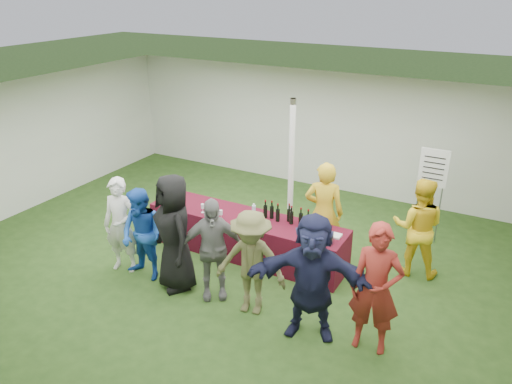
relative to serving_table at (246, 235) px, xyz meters
The scene contains 18 objects.
ground 0.54m from the serving_table, 95.43° to the right, with size 60.00×60.00×0.00m, color #284719.
tent 1.35m from the serving_table, 60.38° to the left, with size 10.00×10.00×10.00m.
serving_table is the anchor object (origin of this frame).
wine_bottles 0.87m from the serving_table, 11.15° to the left, with size 0.86×0.16×0.32m.
wine_glasses 0.57m from the serving_table, 113.84° to the right, with size 2.84×0.14×0.16m.
water_bottle 0.50m from the serving_table, 35.19° to the left, with size 0.07×0.07×0.23m.
bar_towel 1.63m from the serving_table, ahead, with size 0.25×0.18×0.03m, color white.
dump_bucket 1.64m from the serving_table, ahead, with size 0.24×0.24×0.18m, color slate.
wine_list_sign 3.50m from the serving_table, 37.52° to the left, with size 0.50×0.03×1.80m.
staff_pourer 1.43m from the serving_table, 20.67° to the left, with size 0.66×0.43×1.81m, color gold.
staff_back 2.89m from the serving_table, 16.98° to the left, with size 0.82×0.64×1.68m, color yellow.
customer_0 2.14m from the serving_table, 138.24° to the right, with size 0.60×0.39×1.64m, color silver.
customer_1 1.84m from the serving_table, 127.32° to the right, with size 0.75×0.59×1.55m, color #1C50B5.
customer_2 1.56m from the serving_table, 109.40° to the right, with size 0.92×0.60×1.89m, color black.
customer_3 1.41m from the serving_table, 82.43° to the right, with size 0.96×0.40×1.64m, color slate.
customer_4 1.70m from the serving_table, 57.66° to the right, with size 1.04×0.60×1.62m, color brown.
customer_5 2.40m from the serving_table, 38.26° to the right, with size 1.68×0.54×1.82m, color #1A1C3B.
customer_6 3.01m from the serving_table, 26.38° to the right, with size 0.66×0.43×1.82m, color maroon.
Camera 1 is at (3.91, -6.34, 4.54)m, focal length 35.00 mm.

